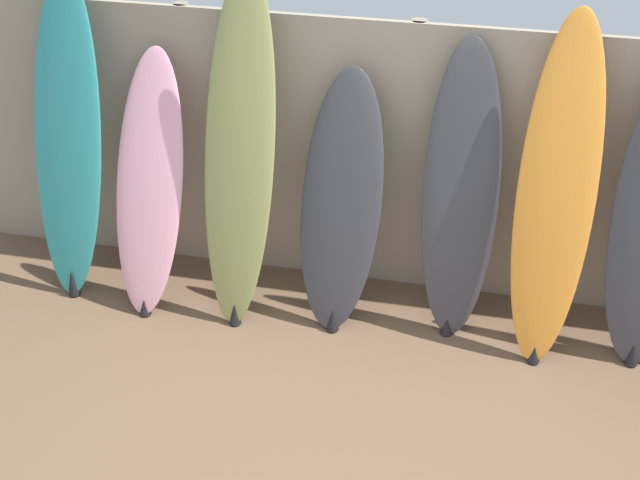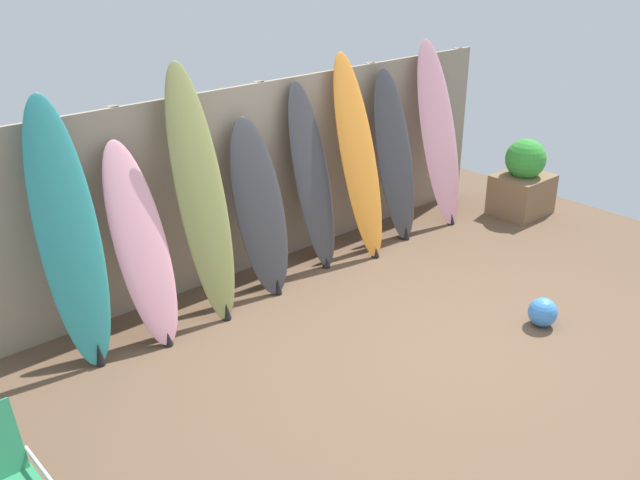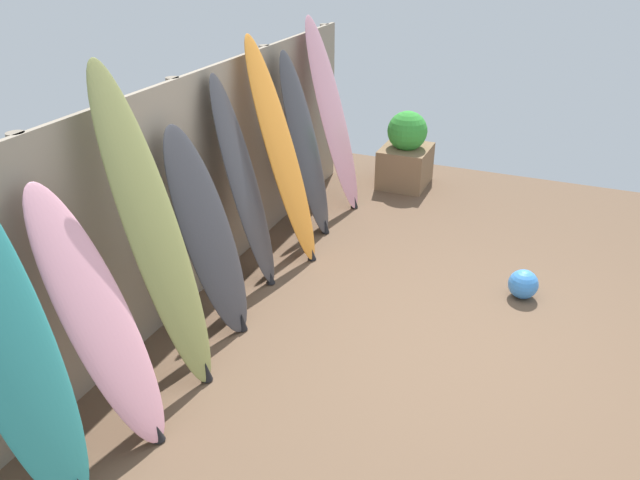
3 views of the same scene
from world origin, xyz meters
The scene contains 12 objects.
ground centered at (0.00, 0.00, 0.00)m, with size 7.68×7.68×0.00m, color brown.
fence_back centered at (0.00, 2.01, 0.90)m, with size 6.08×0.11×1.80m.
surfboard_teal_0 centered at (-2.10, 1.62, 1.00)m, with size 0.50×0.61×2.04m.
surfboard_pink_1 centered at (-1.57, 1.57, 0.79)m, with size 0.46×0.70×1.60m.
surfboard_olive_2 centered at (-0.97, 1.58, 1.05)m, with size 0.47×0.67×2.13m.
surfboard_charcoal_3 centered at (-0.36, 1.61, 0.78)m, with size 0.54×0.60×1.58m.
surfboard_charcoal_4 centered at (0.34, 1.69, 0.88)m, with size 0.50×0.53×1.79m.
surfboard_orange_5 centered at (0.87, 1.60, 0.99)m, with size 0.45×0.67×2.00m.
surfboard_charcoal_6 centered at (1.44, 1.64, 0.88)m, with size 0.50×0.51×1.78m.
surfboard_pink_7 centered at (2.14, 1.63, 0.99)m, with size 0.55×0.64×2.00m.
planter_box centered at (3.02, 1.06, 0.39)m, with size 0.63×0.54×0.89m.
beach_ball centered at (0.97, -0.54, 0.12)m, with size 0.25×0.25×0.25m, color #3F8CE5.
Camera 3 is at (-3.77, -0.71, 2.80)m, focal length 35.00 mm.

